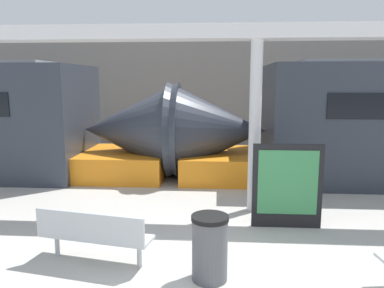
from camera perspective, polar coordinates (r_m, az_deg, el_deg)
name	(u,v)px	position (r m, az deg, el deg)	size (l,w,h in m)	color
station_wall	(217,85)	(15.85, 3.77, 8.94)	(56.00, 0.20, 5.00)	gray
bench_near	(93,233)	(5.76, -14.82, -12.96)	(1.75, 0.76, 0.82)	#ADB2B7
trash_bin	(210,248)	(5.20, 2.72, -15.51)	(0.50, 0.50, 0.90)	#4C4F54
poster_board	(287,186)	(7.03, 14.31, -6.20)	(1.26, 0.07, 1.55)	black
support_column_near	(255,128)	(7.65, 9.56, 2.44)	(0.24, 0.24, 3.46)	silver
canopy_beam	(258,32)	(7.65, 9.96, 16.46)	(28.00, 0.60, 0.28)	silver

